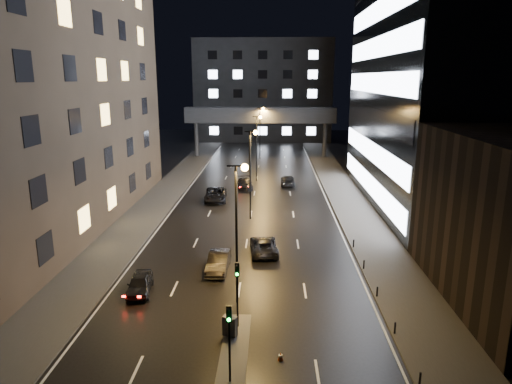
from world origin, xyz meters
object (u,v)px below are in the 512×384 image
(car_away_b, at_px, (218,262))
(utility_cabinet, at_px, (230,326))
(car_away_c, at_px, (216,195))
(car_toward_b, at_px, (288,180))
(car_toward_a, at_px, (264,245))
(car_away_d, at_px, (245,184))
(car_away_a, at_px, (140,284))

(car_away_b, relative_size, utility_cabinet, 3.66)
(car_away_c, xyz_separation_m, utility_cabinet, (4.84, -32.42, -0.03))
(car_away_c, distance_m, car_toward_b, 13.48)
(car_away_b, distance_m, car_toward_a, 5.55)
(car_away_c, distance_m, car_away_d, 7.72)
(car_toward_a, xyz_separation_m, utility_cabinet, (-1.83, -14.23, 0.07))
(car_away_c, relative_size, car_toward_b, 1.17)
(car_away_c, bearing_deg, car_away_d, 59.38)
(car_toward_b, bearing_deg, utility_cabinet, 84.06)
(car_away_c, bearing_deg, car_toward_b, 39.57)
(car_toward_a, bearing_deg, car_away_b, 42.43)
(car_away_a, xyz_separation_m, car_away_d, (5.92, 33.45, 0.02))
(car_away_b, height_order, car_away_c, car_away_c)
(car_away_a, xyz_separation_m, utility_cabinet, (7.32, -5.87, 0.08))
(car_away_b, bearing_deg, car_away_d, 90.57)
(car_away_a, xyz_separation_m, car_away_b, (5.44, 4.23, 0.06))
(car_away_a, distance_m, car_toward_b, 37.90)
(car_away_a, relative_size, car_toward_b, 0.82)
(car_away_b, bearing_deg, car_toward_a, 49.46)
(car_away_b, distance_m, car_away_d, 29.22)
(car_away_c, bearing_deg, car_toward_a, -74.05)
(car_away_a, bearing_deg, car_away_c, 77.42)
(car_away_d, height_order, car_toward_a, car_away_d)
(car_away_c, relative_size, utility_cabinet, 4.62)
(car_away_d, xyz_separation_m, car_toward_b, (6.30, 2.42, 0.01))
(car_away_d, bearing_deg, car_away_a, -107.57)
(car_toward_b, bearing_deg, car_toward_a, 84.40)
(car_away_a, relative_size, car_away_d, 0.83)
(utility_cabinet, bearing_deg, car_away_d, 110.77)
(car_away_b, xyz_separation_m, utility_cabinet, (1.88, -10.11, 0.02))
(car_away_d, relative_size, utility_cabinet, 3.91)
(car_away_a, bearing_deg, car_toward_a, 35.15)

